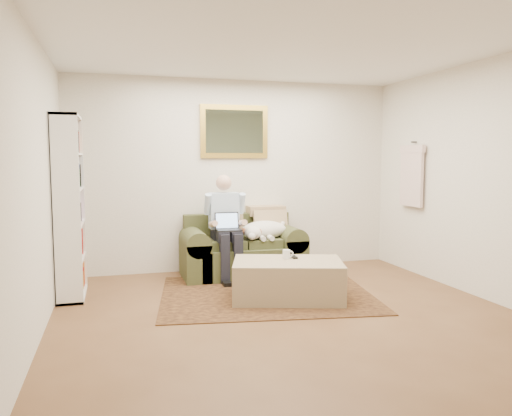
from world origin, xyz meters
name	(u,v)px	position (x,y,z in m)	size (l,w,h in m)	color
room_shell	(287,182)	(0.00, 0.35, 1.30)	(4.51, 5.00, 2.61)	brown
rug	(266,294)	(0.01, 1.06, 0.01)	(2.34, 1.87, 0.01)	black
sofa	(242,255)	(-0.02, 2.07, 0.27)	(1.58, 0.80, 0.95)	#484E29
seated_man	(227,227)	(-0.26, 1.92, 0.66)	(0.52, 0.74, 1.33)	#8CAFD8
laptop	(228,225)	(-0.26, 1.86, 0.69)	(0.31, 0.24, 0.22)	black
sleeping_dog	(264,230)	(0.26, 1.99, 0.60)	(0.65, 0.41, 0.24)	white
ottoman	(288,280)	(0.18, 0.82, 0.21)	(1.17, 0.74, 0.43)	tan
coffee_mug	(286,254)	(0.20, 0.93, 0.48)	(0.08, 0.08, 0.10)	white
tv_remote	(294,257)	(0.30, 0.95, 0.44)	(0.05, 0.15, 0.02)	black
bookshelf	(69,207)	(-2.10, 1.60, 1.00)	(0.28, 0.80, 2.00)	white
wall_mirror	(234,132)	(-0.02, 2.47, 1.90)	(0.94, 0.04, 0.72)	gold
hanging_shirt	(412,172)	(2.19, 1.60, 1.35)	(0.06, 0.52, 0.90)	beige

